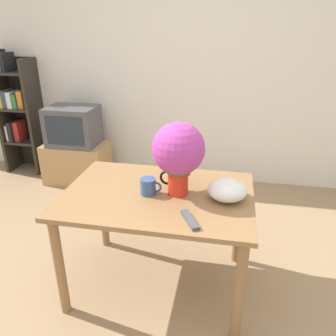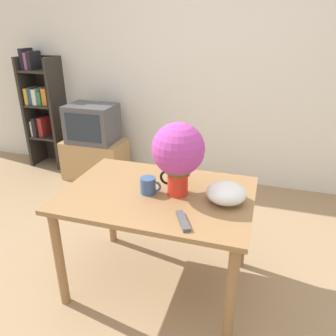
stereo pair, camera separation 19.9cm
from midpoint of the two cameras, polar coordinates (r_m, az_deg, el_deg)
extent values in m
plane|color=#9E7F5B|center=(2.31, -5.41, -23.30)|extent=(12.00, 12.00, 0.00)
cube|color=silver|center=(3.64, 3.28, 17.50)|extent=(8.00, 0.05, 2.60)
cube|color=olive|center=(2.06, -4.58, -4.77)|extent=(1.18, 0.83, 0.03)
cylinder|color=olive|center=(2.19, -20.96, -15.94)|extent=(0.06, 0.06, 0.69)
cylinder|color=olive|center=(1.93, 9.21, -20.75)|extent=(0.06, 0.06, 0.69)
cylinder|color=olive|center=(2.70, -13.32, -6.86)|extent=(0.06, 0.06, 0.69)
cylinder|color=olive|center=(2.49, 9.97, -9.33)|extent=(0.06, 0.06, 0.69)
cylinder|color=red|center=(2.00, -1.08, -2.15)|extent=(0.13, 0.13, 0.19)
cone|color=red|center=(1.97, 0.44, -0.57)|extent=(0.04, 0.04, 0.05)
torus|color=black|center=(2.01, -2.94, -1.75)|extent=(0.10, 0.02, 0.10)
sphere|color=#3D7033|center=(1.94, -1.11, 1.79)|extent=(0.24, 0.24, 0.24)
sphere|color=#B23D99|center=(1.92, -1.13, 3.32)|extent=(0.32, 0.32, 0.32)
cylinder|color=#385689|center=(2.03, -6.31, -3.26)|extent=(0.10, 0.10, 0.10)
torus|color=#385689|center=(2.01, -4.93, -3.40)|extent=(0.07, 0.01, 0.07)
ellipsoid|color=white|center=(1.97, 7.43, -3.89)|extent=(0.24, 0.24, 0.12)
cube|color=#4C4C51|center=(1.76, 0.57, -9.08)|extent=(0.12, 0.19, 0.02)
cube|color=tan|center=(3.95, -16.87, 0.88)|extent=(0.71, 0.42, 0.46)
cube|color=#4C4C51|center=(3.81, -17.65, 6.99)|extent=(0.53, 0.40, 0.42)
cube|color=#232D38|center=(3.64, -19.13, 6.03)|extent=(0.42, 0.01, 0.30)
cube|color=#2D2823|center=(4.50, -27.55, 7.99)|extent=(0.04, 0.33, 1.35)
cube|color=#2D2823|center=(4.26, -23.21, 8.02)|extent=(0.04, 0.33, 1.35)
cube|color=#2D2823|center=(4.50, -24.31, 8.58)|extent=(0.44, 0.01, 1.35)
cube|color=#2D2823|center=(4.46, -24.78, 4.34)|extent=(0.37, 0.30, 0.03)
cube|color=silver|center=(4.50, -26.61, 5.70)|extent=(0.04, 0.23, 0.19)
cube|color=black|center=(4.47, -26.16, 5.95)|extent=(0.05, 0.27, 0.24)
cube|color=#B72D28|center=(4.43, -25.52, 5.92)|extent=(0.06, 0.19, 0.23)
cube|color=#2D2823|center=(4.35, -25.69, 9.37)|extent=(0.37, 0.30, 0.03)
cube|color=gold|center=(4.41, -27.53, 10.69)|extent=(0.04, 0.26, 0.19)
cube|color=#284C8E|center=(4.38, -26.95, 10.71)|extent=(0.05, 0.23, 0.19)
cube|color=silver|center=(4.34, -26.34, 10.71)|extent=(0.06, 0.25, 0.19)
cube|color=#337A4C|center=(4.31, -25.70, 10.57)|extent=(0.05, 0.23, 0.16)
cube|color=orange|center=(4.27, -25.02, 10.84)|extent=(0.06, 0.19, 0.20)
cube|color=#2D2823|center=(4.29, -26.66, 14.60)|extent=(0.37, 0.30, 0.03)
cube|color=#934784|center=(4.32, -27.91, 15.93)|extent=(0.04, 0.22, 0.19)
cube|color=black|center=(4.29, -27.42, 16.06)|extent=(0.04, 0.21, 0.21)
camera|label=1|loc=(0.10, -92.86, -1.25)|focal=35.00mm
camera|label=2|loc=(0.10, 87.14, 1.25)|focal=35.00mm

